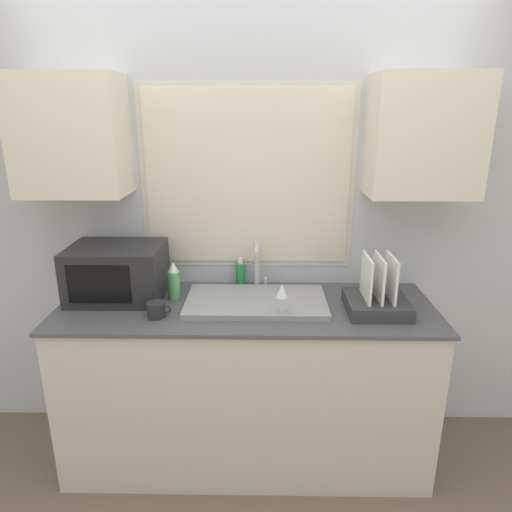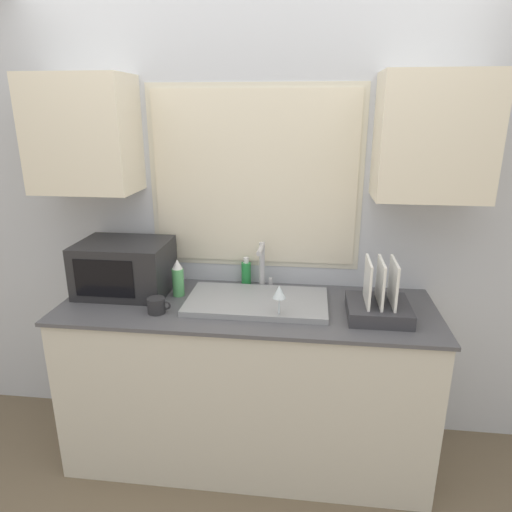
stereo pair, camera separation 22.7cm
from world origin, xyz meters
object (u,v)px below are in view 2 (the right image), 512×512
(dish_rack, at_px, (379,304))
(spray_bottle, at_px, (178,278))
(faucet, at_px, (262,263))
(wine_glass, at_px, (279,293))
(microwave, at_px, (125,267))
(mug_near_sink, at_px, (157,306))
(soap_bottle, at_px, (246,273))

(dish_rack, relative_size, spray_bottle, 1.48)
(faucet, distance_m, wine_glass, 0.40)
(microwave, height_order, spray_bottle, microwave)
(faucet, distance_m, mug_near_sink, 0.63)
(faucet, relative_size, dish_rack, 0.87)
(faucet, distance_m, dish_rack, 0.68)
(dish_rack, bearing_deg, spray_bottle, 172.47)
(mug_near_sink, relative_size, wine_glass, 0.67)
(faucet, relative_size, soap_bottle, 1.59)
(spray_bottle, height_order, mug_near_sink, spray_bottle)
(faucet, bearing_deg, dish_rack, -25.28)
(soap_bottle, bearing_deg, dish_rack, -25.58)
(spray_bottle, xyz_separation_m, wine_glass, (0.57, -0.23, 0.04))
(faucet, height_order, soap_bottle, faucet)
(dish_rack, xyz_separation_m, soap_bottle, (-0.71, 0.34, 0.01))
(spray_bottle, height_order, wine_glass, spray_bottle)
(faucet, xyz_separation_m, microwave, (-0.75, -0.13, -0.01))
(microwave, xyz_separation_m, mug_near_sink, (0.26, -0.25, -0.10))
(dish_rack, distance_m, mug_near_sink, 1.10)
(microwave, xyz_separation_m, dish_rack, (1.36, -0.16, -0.08))
(microwave, xyz_separation_m, spray_bottle, (0.31, -0.02, -0.04))
(dish_rack, distance_m, soap_bottle, 0.78)
(soap_bottle, bearing_deg, spray_bottle, -150.16)
(dish_rack, relative_size, mug_near_sink, 2.58)
(soap_bottle, xyz_separation_m, mug_near_sink, (-0.39, -0.43, -0.03))
(soap_bottle, bearing_deg, faucet, -27.42)
(spray_bottle, xyz_separation_m, soap_bottle, (0.35, 0.20, -0.03))
(wine_glass, bearing_deg, faucet, 107.87)
(microwave, relative_size, mug_near_sink, 4.09)
(dish_rack, height_order, soap_bottle, dish_rack)
(microwave, xyz_separation_m, wine_glass, (0.88, -0.26, -0.01))
(spray_bottle, bearing_deg, soap_bottle, 29.84)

